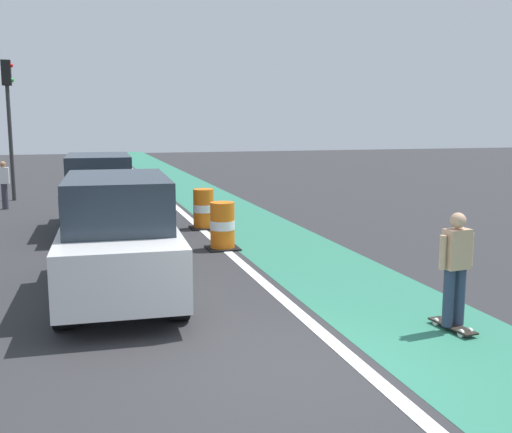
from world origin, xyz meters
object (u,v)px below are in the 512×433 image
at_px(parked_suv_second, 99,192).
at_px(pedestrian_crossing, 4,184).
at_px(skateboarder_on_lane, 456,268).
at_px(traffic_barrel_front, 222,226).
at_px(traffic_light_corner, 9,105).
at_px(parked_suv_nearest, 118,236).
at_px(traffic_barrel_mid, 204,209).

relative_size(parked_suv_second, pedestrian_crossing, 2.89).
height_order(skateboarder_on_lane, traffic_barrel_front, skateboarder_on_lane).
xyz_separation_m(skateboarder_on_lane, traffic_light_corner, (-7.31, 16.83, 2.59)).
distance_m(parked_suv_nearest, parked_suv_second, 6.55).
height_order(parked_suv_second, traffic_light_corner, traffic_light_corner).
bearing_deg(parked_suv_nearest, skateboarder_on_lane, -34.75).
distance_m(skateboarder_on_lane, parked_suv_second, 10.58).
xyz_separation_m(skateboarder_on_lane, traffic_barrel_front, (-1.85, 6.26, -0.38)).
relative_size(traffic_light_corner, pedestrian_crossing, 3.17).
bearing_deg(traffic_light_corner, parked_suv_second, -68.49).
height_order(skateboarder_on_lane, traffic_barrel_mid, skateboarder_on_lane).
height_order(parked_suv_second, pedestrian_crossing, parked_suv_second).
bearing_deg(skateboarder_on_lane, traffic_light_corner, 113.47).
relative_size(skateboarder_on_lane, parked_suv_second, 0.36).
bearing_deg(pedestrian_crossing, parked_suv_nearest, -75.37).
bearing_deg(traffic_barrel_mid, traffic_light_corner, 125.53).
relative_size(skateboarder_on_lane, parked_suv_nearest, 0.36).
relative_size(parked_suv_second, traffic_barrel_mid, 4.27).
distance_m(skateboarder_on_lane, traffic_barrel_mid, 9.19).
height_order(skateboarder_on_lane, parked_suv_nearest, parked_suv_nearest).
bearing_deg(traffic_barrel_front, skateboarder_on_lane, -73.53).
height_order(skateboarder_on_lane, parked_suv_second, parked_suv_second).
xyz_separation_m(traffic_light_corner, pedestrian_crossing, (-0.07, -2.33, -2.64)).
xyz_separation_m(traffic_barrel_mid, pedestrian_crossing, (-5.65, 5.48, 0.33)).
bearing_deg(skateboarder_on_lane, traffic_barrel_front, 106.47).
distance_m(parked_suv_nearest, traffic_barrel_front, 4.13).
distance_m(parked_suv_nearest, traffic_barrel_mid, 6.56).
relative_size(parked_suv_nearest, traffic_light_corner, 0.92).
bearing_deg(pedestrian_crossing, traffic_barrel_front, -56.14).
relative_size(traffic_barrel_mid, traffic_light_corner, 0.21).
bearing_deg(traffic_light_corner, pedestrian_crossing, -91.70).
relative_size(parked_suv_nearest, parked_suv_second, 1.00).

